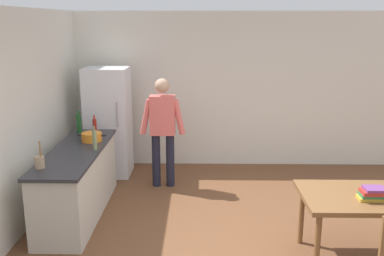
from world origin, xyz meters
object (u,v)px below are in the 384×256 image
Objects in this scene: bottle_wine_green at (79,123)px; book_stack at (373,194)px; person at (163,125)px; bottle_vinegar_tall at (95,140)px; utensil_jar at (40,161)px; bottle_sauce_red at (95,124)px; cooking_pot at (92,137)px; dining_table at (368,202)px; refrigerator at (108,122)px.

bottle_wine_green reaches higher than book_stack.
bottle_wine_green is (-1.24, -0.15, 0.07)m from person.
utensil_jar is at bearing -122.24° from bottle_vinegar_tall.
bottle_sauce_red is 0.71× the size of bottle_wine_green.
bottle_wine_green reaches higher than cooking_pot.
bottle_wine_green is (-0.30, 0.47, 0.09)m from cooking_pot.
refrigerator is at bearing 140.71° from dining_table.
cooking_pot is 1.67× the size of bottle_sauce_red.
refrigerator reaches higher than book_stack.
utensil_jar reaches higher than book_stack.
bottle_sauce_red is 1.05m from bottle_vinegar_tall.
refrigerator is 1.10m from person.
refrigerator reaches higher than bottle_wine_green.
book_stack is (3.14, -1.24, -0.22)m from bottle_vinegar_tall.
dining_table is 4.37× the size of bottle_vinegar_tall.
refrigerator is at bearing 90.39° from cooking_pot.
bottle_wine_green is at bearing 116.52° from bottle_vinegar_tall.
bottle_wine_green is (-0.29, -0.70, 0.15)m from refrigerator.
book_stack reaches higher than dining_table.
refrigerator is 4.27m from dining_table.
utensil_jar is 1.07× the size of book_stack.
refrigerator is at bearing 80.87° from bottle_sauce_red.
bottle_sauce_red is at bearing 99.38° from cooking_pot.
bottle_vinegar_tall is (0.24, -1.02, 0.04)m from bottle_sauce_red.
bottle_wine_green is 1.06× the size of bottle_vinegar_tall.
bottle_vinegar_tall is (-0.80, -1.04, 0.06)m from person.
person is 7.08× the size of bottle_sauce_red.
utensil_jar is (-0.31, -2.33, 0.08)m from refrigerator.
dining_table is at bearing -24.88° from cooking_pot.
dining_table is (3.30, -2.70, -0.23)m from refrigerator.
book_stack is at bearing -40.68° from refrigerator.
dining_table is 4.37× the size of utensil_jar.
person is 5.31× the size of utensil_jar.
bottle_sauce_red is (-0.10, 0.60, 0.04)m from cooking_pot.
refrigerator is 5.29× the size of bottle_wine_green.
cooking_pot is at bearing 74.56° from utensil_jar.
cooking_pot is 1.20m from utensil_jar.
refrigerator is at bearing 149.77° from person.
person is at bearing 0.91° from bottle_sauce_red.
dining_table is 4.69× the size of book_stack.
cooking_pot is 1.25× the size of bottle_vinegar_tall.
refrigerator is 2.35m from utensil_jar.
cooking_pot is 1.25× the size of utensil_jar.
utensil_jar is at bearing 174.08° from dining_table.
book_stack is (3.29, -1.66, -0.14)m from cooking_pot.
utensil_jar is at bearing -97.60° from refrigerator.
refrigerator is at bearing 95.41° from bottle_vinegar_tall.
refrigerator is 5.62× the size of utensil_jar.
person is at bearing 6.75° from bottle_wine_green.
bottle_sauce_red is 0.25m from bottle_wine_green.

